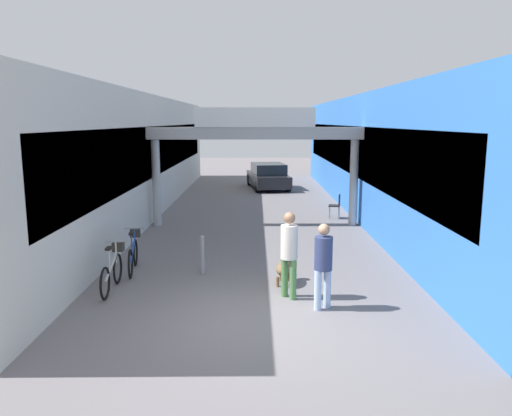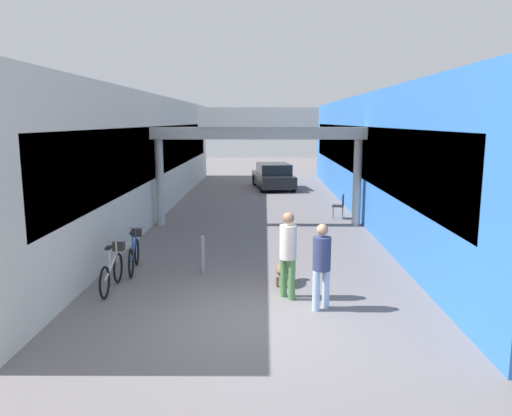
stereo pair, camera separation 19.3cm
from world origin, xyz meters
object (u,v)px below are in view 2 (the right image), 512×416
bicycle_blue_second (134,252)px  cafe_chair_black_nearer (340,204)px  bicycle_silver_nearest (113,269)px  pedestrian_with_dog (288,249)px  dog_on_leash (284,267)px  bollard_post_metal (203,254)px  pedestrian_companion (322,261)px  parked_car_black (273,176)px

bicycle_blue_second → cafe_chair_black_nearer: size_ratio=1.89×
bicycle_silver_nearest → bicycle_blue_second: (0.10, 1.38, 0.00)m
pedestrian_with_dog → bicycle_blue_second: size_ratio=1.05×
dog_on_leash → bollard_post_metal: bollard_post_metal is taller
bicycle_blue_second → cafe_chair_black_nearer: bicycle_blue_second is taller
pedestrian_companion → bicycle_blue_second: 4.91m
pedestrian_companion → bicycle_silver_nearest: size_ratio=0.98×
pedestrian_with_dog → parked_car_black: pedestrian_with_dog is taller
bicycle_blue_second → bollard_post_metal: size_ratio=1.81×
pedestrian_companion → bicycle_silver_nearest: pedestrian_companion is taller
pedestrian_companion → cafe_chair_black_nearer: bearing=79.3°
parked_car_black → dog_on_leash: bearing=-90.1°
bicycle_silver_nearest → bollard_post_metal: 2.07m
pedestrian_with_dog → bicycle_blue_second: (-3.59, 1.90, -0.58)m
bollard_post_metal → cafe_chair_black_nearer: bearing=58.1°
parked_car_black → bicycle_blue_second: bearing=-103.7°
dog_on_leash → bicycle_blue_second: bearing=164.7°
pedestrian_with_dog → bollard_post_metal: pedestrian_with_dog is taller
pedestrian_with_dog → cafe_chair_black_nearer: size_ratio=1.98×
pedestrian_with_dog → bicycle_silver_nearest: 3.77m
cafe_chair_black_nearer → bicycle_blue_second: bearing=-132.4°
bicycle_silver_nearest → cafe_chair_black_nearer: bearing=52.6°
pedestrian_with_dog → parked_car_black: (-0.02, 16.58, -0.37)m
bicycle_silver_nearest → bicycle_blue_second: 1.38m
pedestrian_with_dog → parked_car_black: bearing=90.1°
bollard_post_metal → parked_car_black: (1.89, 15.00, 0.17)m
pedestrian_with_dog → cafe_chair_black_nearer: (2.29, 8.33, -0.47)m
bicycle_silver_nearest → cafe_chair_black_nearer: bicycle_silver_nearest is taller
cafe_chair_black_nearer → pedestrian_with_dog: bearing=-105.4°
pedestrian_companion → pedestrian_with_dog: bearing=135.4°
dog_on_leash → bicycle_silver_nearest: 3.67m
bicycle_blue_second → parked_car_black: size_ratio=0.40×
pedestrian_with_dog → dog_on_leash: pedestrian_with_dog is taller
parked_car_black → pedestrian_companion: bearing=-87.9°
pedestrian_with_dog → dog_on_leash: (-0.04, 0.93, -0.65)m
bicycle_silver_nearest → parked_car_black: parked_car_black is taller
bicycle_silver_nearest → bollard_post_metal: bicycle_silver_nearest is taller
dog_on_leash → bollard_post_metal: bearing=160.8°
bicycle_silver_nearest → bicycle_blue_second: same height
parked_car_black → pedestrian_with_dog: bearing=-89.9°
pedestrian_with_dog → bicycle_blue_second: pedestrian_with_dog is taller
parked_car_black → cafe_chair_black_nearer: bearing=-74.4°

